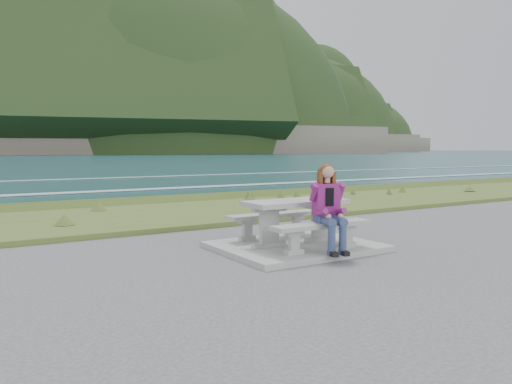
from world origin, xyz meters
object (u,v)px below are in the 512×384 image
at_px(picnic_table, 296,210).
at_px(seated_woman, 330,220).
at_px(bench_landward, 322,229).
at_px(bench_seaward, 273,219).

distance_m(picnic_table, seated_woman, 0.83).
bearing_deg(seated_woman, bench_landward, 130.66).
relative_size(bench_seaward, seated_woman, 1.30).
bearing_deg(bench_landward, seated_woman, -63.70).
xyz_separation_m(picnic_table, bench_landward, (0.00, -0.70, -0.23)).
height_order(picnic_table, seated_woman, seated_woman).
xyz_separation_m(picnic_table, seated_woman, (0.06, -0.83, -0.07)).
relative_size(picnic_table, bench_landward, 1.00).
relative_size(bench_landward, bench_seaward, 1.00).
distance_m(bench_landward, seated_woman, 0.22).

